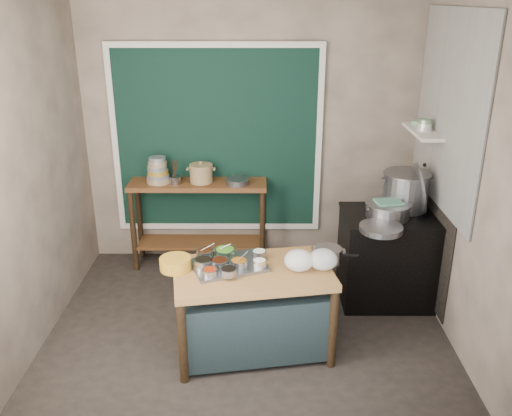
{
  "coord_description": "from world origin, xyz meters",
  "views": [
    {
      "loc": [
        0.1,
        -4.12,
        2.78
      ],
      "look_at": [
        0.07,
        0.25,
        1.06
      ],
      "focal_mm": 38.0,
      "sensor_mm": 36.0,
      "label": 1
    }
  ],
  "objects_px": {
    "saucepan": "(328,255)",
    "ceramic_crock": "(201,174)",
    "back_counter": "(199,224)",
    "utensil_cup": "(175,180)",
    "prep_table": "(253,310)",
    "steamer": "(388,210)",
    "yellow_basin": "(175,263)",
    "stove_block": "(389,259)",
    "condiment_tray": "(229,265)",
    "stock_pot": "(406,191)"
  },
  "relations": [
    {
      "from": "back_counter",
      "to": "ceramic_crock",
      "type": "bearing_deg",
      "value": 2.67
    },
    {
      "from": "prep_table",
      "to": "saucepan",
      "type": "relative_size",
      "value": 5.44
    },
    {
      "from": "yellow_basin",
      "to": "ceramic_crock",
      "type": "height_order",
      "value": "ceramic_crock"
    },
    {
      "from": "back_counter",
      "to": "stock_pot",
      "type": "distance_m",
      "value": 2.2
    },
    {
      "from": "back_counter",
      "to": "condiment_tray",
      "type": "xyz_separation_m",
      "value": [
        0.41,
        -1.53,
        0.29
      ]
    },
    {
      "from": "stove_block",
      "to": "ceramic_crock",
      "type": "xyz_separation_m",
      "value": [
        -1.86,
        0.73,
        0.61
      ]
    },
    {
      "from": "condiment_tray",
      "to": "stock_pot",
      "type": "height_order",
      "value": "stock_pot"
    },
    {
      "from": "prep_table",
      "to": "steamer",
      "type": "height_order",
      "value": "steamer"
    },
    {
      "from": "steamer",
      "to": "back_counter",
      "type": "bearing_deg",
      "value": 156.94
    },
    {
      "from": "utensil_cup",
      "to": "back_counter",
      "type": "bearing_deg",
      "value": 10.26
    },
    {
      "from": "yellow_basin",
      "to": "steamer",
      "type": "distance_m",
      "value": 2.01
    },
    {
      "from": "saucepan",
      "to": "utensil_cup",
      "type": "relative_size",
      "value": 1.74
    },
    {
      "from": "saucepan",
      "to": "stock_pot",
      "type": "distance_m",
      "value": 1.23
    },
    {
      "from": "prep_table",
      "to": "steamer",
      "type": "relative_size",
      "value": 2.9
    },
    {
      "from": "prep_table",
      "to": "ceramic_crock",
      "type": "xyz_separation_m",
      "value": [
        -0.56,
        1.58,
        0.66
      ]
    },
    {
      "from": "stove_block",
      "to": "steamer",
      "type": "distance_m",
      "value": 0.53
    },
    {
      "from": "utensil_cup",
      "to": "saucepan",
      "type": "bearing_deg",
      "value": -44.13
    },
    {
      "from": "prep_table",
      "to": "saucepan",
      "type": "xyz_separation_m",
      "value": [
        0.61,
        0.14,
        0.44
      ]
    },
    {
      "from": "stock_pot",
      "to": "steamer",
      "type": "distance_m",
      "value": 0.32
    },
    {
      "from": "saucepan",
      "to": "yellow_basin",
      "type": "bearing_deg",
      "value": -165.56
    },
    {
      "from": "prep_table",
      "to": "utensil_cup",
      "type": "distance_m",
      "value": 1.85
    },
    {
      "from": "steamer",
      "to": "prep_table",
      "type": "bearing_deg",
      "value": -147.02
    },
    {
      "from": "saucepan",
      "to": "utensil_cup",
      "type": "bearing_deg",
      "value": 144.17
    },
    {
      "from": "condiment_tray",
      "to": "utensil_cup",
      "type": "distance_m",
      "value": 1.63
    },
    {
      "from": "stock_pot",
      "to": "utensil_cup",
      "type": "bearing_deg",
      "value": 167.02
    },
    {
      "from": "stove_block",
      "to": "condiment_tray",
      "type": "height_order",
      "value": "stove_block"
    },
    {
      "from": "utensil_cup",
      "to": "stock_pot",
      "type": "relative_size",
      "value": 0.29
    },
    {
      "from": "yellow_basin",
      "to": "utensil_cup",
      "type": "height_order",
      "value": "utensil_cup"
    },
    {
      "from": "saucepan",
      "to": "ceramic_crock",
      "type": "height_order",
      "value": "ceramic_crock"
    },
    {
      "from": "stock_pot",
      "to": "yellow_basin",
      "type": "bearing_deg",
      "value": -153.94
    },
    {
      "from": "back_counter",
      "to": "utensil_cup",
      "type": "distance_m",
      "value": 0.56
    },
    {
      "from": "utensil_cup",
      "to": "stock_pot",
      "type": "xyz_separation_m",
      "value": [
        2.27,
        -0.52,
        0.07
      ]
    },
    {
      "from": "back_counter",
      "to": "stock_pot",
      "type": "height_order",
      "value": "stock_pot"
    },
    {
      "from": "back_counter",
      "to": "stove_block",
      "type": "relative_size",
      "value": 1.61
    },
    {
      "from": "ceramic_crock",
      "to": "steamer",
      "type": "height_order",
      "value": "ceramic_crock"
    },
    {
      "from": "yellow_basin",
      "to": "saucepan",
      "type": "relative_size",
      "value": 1.1
    },
    {
      "from": "ceramic_crock",
      "to": "steamer",
      "type": "distance_m",
      "value": 1.96
    },
    {
      "from": "back_counter",
      "to": "steamer",
      "type": "bearing_deg",
      "value": -23.06
    },
    {
      "from": "back_counter",
      "to": "condiment_tray",
      "type": "relative_size",
      "value": 2.55
    },
    {
      "from": "stove_block",
      "to": "yellow_basin",
      "type": "xyz_separation_m",
      "value": [
        -1.91,
        -0.84,
        0.37
      ]
    },
    {
      "from": "saucepan",
      "to": "utensil_cup",
      "type": "xyz_separation_m",
      "value": [
        -1.44,
        1.4,
        0.18
      ]
    },
    {
      "from": "stove_block",
      "to": "utensil_cup",
      "type": "height_order",
      "value": "utensil_cup"
    },
    {
      "from": "stove_block",
      "to": "ceramic_crock",
      "type": "height_order",
      "value": "ceramic_crock"
    },
    {
      "from": "yellow_basin",
      "to": "ceramic_crock",
      "type": "relative_size",
      "value": 0.99
    },
    {
      "from": "condiment_tray",
      "to": "utensil_cup",
      "type": "xyz_separation_m",
      "value": [
        -0.64,
        1.48,
        0.23
      ]
    },
    {
      "from": "stove_block",
      "to": "stock_pot",
      "type": "bearing_deg",
      "value": 49.87
    },
    {
      "from": "saucepan",
      "to": "stock_pot",
      "type": "xyz_separation_m",
      "value": [
        0.83,
        0.87,
        0.25
      ]
    },
    {
      "from": "ceramic_crock",
      "to": "yellow_basin",
      "type": "bearing_deg",
      "value": -92.01
    },
    {
      "from": "back_counter",
      "to": "steamer",
      "type": "distance_m",
      "value": 2.05
    },
    {
      "from": "condiment_tray",
      "to": "back_counter",
      "type": "bearing_deg",
      "value": 104.99
    }
  ]
}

